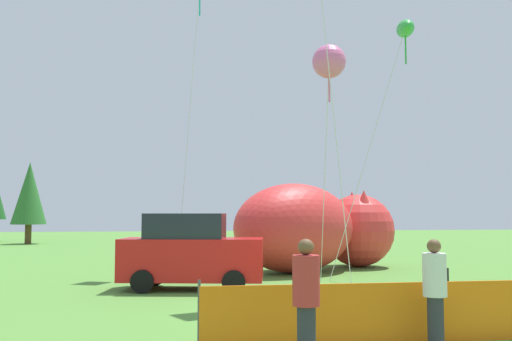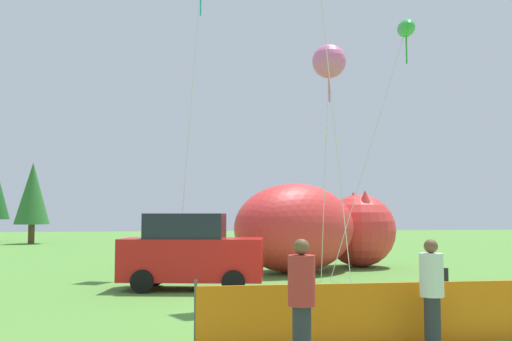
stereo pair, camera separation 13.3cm
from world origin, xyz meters
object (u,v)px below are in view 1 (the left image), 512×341
object	(u,v)px
folding_chair	(442,281)
spectator_in_blue_shirt	(306,297)
parked_car	(191,252)
kite_green_fish	(405,30)
kite_pink_octopus	(329,62)
spectator_in_white_shirt	(435,289)
inflatable_cat	(314,231)

from	to	relation	value
folding_chair	spectator_in_blue_shirt	size ratio (longest dim) A/B	0.47
parked_car	kite_green_fish	distance (m)	11.11
parked_car	kite_pink_octopus	xyz separation A→B (m)	(4.29, -0.24, 5.95)
kite_green_fish	kite_pink_octopus	distance (m)	4.36
spectator_in_blue_shirt	parked_car	bearing A→B (deg)	98.52
spectator_in_white_shirt	kite_green_fish	size ratio (longest dim) A/B	0.19
folding_chair	kite_green_fish	distance (m)	9.89
parked_car	kite_pink_octopus	size ratio (longest dim) A/B	0.59
inflatable_cat	spectator_in_blue_shirt	world-z (taller)	inflatable_cat
spectator_in_blue_shirt	kite_pink_octopus	xyz separation A→B (m)	(2.95, 8.73, 6.03)
folding_chair	spectator_in_blue_shirt	world-z (taller)	spectator_in_blue_shirt
spectator_in_blue_shirt	kite_green_fish	xyz separation A→B (m)	(6.38, 10.68, 7.88)
parked_car	spectator_in_blue_shirt	world-z (taller)	parked_car
folding_chair	spectator_in_white_shirt	bearing A→B (deg)	-160.03
kite_pink_octopus	parked_car	bearing A→B (deg)	176.82
spectator_in_white_shirt	inflatable_cat	bearing A→B (deg)	84.19
inflatable_cat	kite_green_fish	bearing A→B (deg)	-81.18
inflatable_cat	kite_green_fish	world-z (taller)	kite_green_fish
parked_car	spectator_in_white_shirt	size ratio (longest dim) A/B	2.43
folding_chair	inflatable_cat	distance (m)	8.30
inflatable_cat	spectator_in_blue_shirt	distance (m)	14.29
parked_car	kite_pink_octopus	distance (m)	7.34
spectator_in_blue_shirt	spectator_in_white_shirt	size ratio (longest dim) A/B	1.03
inflatable_cat	spectator_in_white_shirt	distance (m)	13.08
kite_pink_octopus	spectator_in_white_shirt	bearing A→B (deg)	-93.70
kite_green_fish	inflatable_cat	bearing A→B (deg)	130.23
kite_green_fish	spectator_in_blue_shirt	bearing A→B (deg)	-120.86
inflatable_cat	spectator_in_blue_shirt	bearing A→B (deg)	-136.67
inflatable_cat	kite_pink_octopus	distance (m)	7.49
inflatable_cat	spectator_in_white_shirt	world-z (taller)	inflatable_cat
inflatable_cat	parked_car	bearing A→B (deg)	-168.11
parked_car	inflatable_cat	bearing A→B (deg)	54.13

